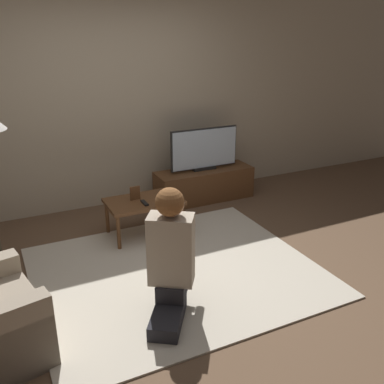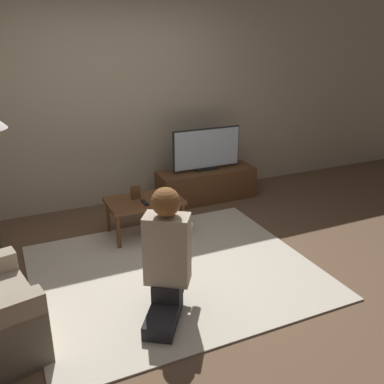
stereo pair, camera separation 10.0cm
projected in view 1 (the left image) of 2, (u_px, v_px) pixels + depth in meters
The scene contains 9 objects.
ground_plane at pixel (176, 272), 3.94m from camera, with size 10.00×10.00×0.00m, color brown.
wall_back at pixel (109, 101), 5.10m from camera, with size 10.00×0.06×2.60m.
rug at pixel (176, 271), 3.94m from camera, with size 2.50×2.13×0.02m.
tv_stand at pixel (204, 185), 5.57m from camera, with size 1.28×0.41×0.41m.
tv at pixel (204, 149), 5.40m from camera, with size 0.92×0.08×0.54m.
coffee_table at pixel (144, 204), 4.53m from camera, with size 0.78×0.50×0.41m.
person_kneeling at pixel (171, 252), 3.21m from camera, with size 0.66×0.82×1.03m.
picture_frame at pixel (135, 193), 4.50m from camera, with size 0.11×0.01×0.15m.
remote at pixel (145, 203), 4.42m from camera, with size 0.04×0.15×0.02m.
Camera 1 is at (-1.37, -3.14, 2.09)m, focal length 40.00 mm.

